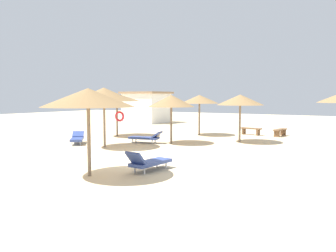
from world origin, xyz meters
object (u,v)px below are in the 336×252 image
Objects in this scene: bench_2 at (251,130)px; lounger_3 at (148,162)px; parasol_3 at (88,98)px; parasol_5 at (240,100)px; beach_cabana at (147,107)px; bench_1 at (280,131)px; parasol_6 at (117,98)px; lounger_0 at (77,138)px; lounger_1 at (146,137)px; parasol_4 at (199,99)px; parasol_1 at (171,101)px; parasol_0 at (104,94)px.

lounger_3 is at bearing -86.91° from bench_2.
parasol_5 is (1.20, 10.76, -0.15)m from parasol_3.
bench_1 is at bearing -19.93° from beach_cabana.
parasol_6 is (-8.02, -1.35, 0.11)m from parasol_5.
lounger_1 is at bearing 37.10° from lounger_0.
bench_2 is (3.70, 7.19, 0.03)m from lounger_1.
parasol_3 is at bearing -91.92° from bench_2.
lounger_3 is at bearing -54.27° from beach_cabana.
bench_2 is (7.32, 5.44, -2.19)m from parasol_6.
parasol_1 is at bearing -82.94° from parasol_4.
bench_1 is (1.22, 4.28, -2.09)m from parasol_5.
lounger_0 is (-6.26, 5.35, -2.27)m from parasol_3.
parasol_1 is at bearing -49.45° from beach_cabana.
lounger_1 is (-4.40, -3.10, -2.12)m from parasol_5.
parasol_3 is 3.05m from lounger_3.
parasol_3 is at bearing -40.52° from lounger_0.
bench_1 is at bearing 24.05° from parasol_4.
parasol_4 reaches higher than bench_2.
parasol_0 is 1.67× the size of lounger_0.
parasol_6 is at bearing 125.91° from parasol_3.
beach_cabana is at bearing 142.53° from parasol_4.
beach_cabana is at bearing 125.46° from lounger_1.
bench_1 is at bearing 74.10° from parasol_5.
beach_cabana is at bearing 121.02° from parasol_3.
bench_1 is at bearing 57.00° from parasol_0.
parasol_6 is 1.59× the size of lounger_1.
parasol_3 is 8.54m from lounger_0.
parasol_3 reaches higher than parasol_1.
beach_cabana reaches higher than parasol_3.
beach_cabana reaches higher than lounger_0.
bench_2 is at bearing -23.39° from beach_cabana.
lounger_0 is 16.21m from beach_cabana.
lounger_1 is (-0.74, -5.20, -2.13)m from parasol_4.
parasol_5 is at bearing -105.90° from bench_1.
lounger_0 is at bearing -146.24° from parasol_1.
bench_2 is (-0.70, 4.09, -2.09)m from parasol_5.
parasol_6 is (-4.35, -3.45, 0.10)m from parasol_4.
parasol_3 reaches higher than lounger_1.
parasol_1 is at bearing 24.82° from lounger_1.
lounger_3 reaches higher than bench_1.
parasol_5 is 9.34m from lounger_3.
beach_cabana is (-13.44, 9.60, -0.85)m from parasol_5.
parasol_3 is 10.83m from parasol_5.
parasol_6 reaches higher than bench_2.
parasol_4 is at bearing -146.16° from bench_2.
parasol_1 is 8.49m from parasol_3.
beach_cabana is (-5.43, 10.95, -0.95)m from parasol_6.
lounger_3 is at bearing -71.85° from parasol_4.
bench_2 is (6.76, 9.50, 0.04)m from lounger_0.
parasol_0 is at bearing -56.84° from parasol_6.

